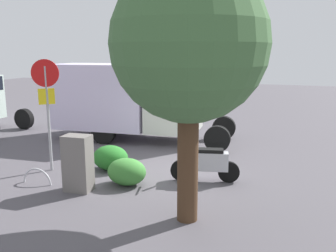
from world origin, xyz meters
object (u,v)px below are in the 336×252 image
at_px(box_truck_near, 126,98).
at_px(utility_cabinet, 78,163).
at_px(bike_rack_hoop, 38,184).
at_px(street_tree, 189,46).
at_px(motorcycle, 206,162).
at_px(stop_sign, 47,98).

height_order(box_truck_near, utility_cabinet, box_truck_near).
bearing_deg(utility_cabinet, bike_rack_hoop, -2.03).
relative_size(street_tree, utility_cabinet, 3.59).
bearing_deg(bike_rack_hoop, motorcycle, -158.82).
distance_m(box_truck_near, street_tree, 7.52).
distance_m(box_truck_near, motorcycle, 5.56).
bearing_deg(box_truck_near, street_tree, -58.70).
height_order(stop_sign, street_tree, street_tree).
distance_m(motorcycle, utility_cabinet, 3.26).
bearing_deg(motorcycle, utility_cabinet, 17.79).
bearing_deg(motorcycle, stop_sign, -5.45).
bearing_deg(utility_cabinet, street_tree, 167.50).
distance_m(utility_cabinet, bike_rack_hoop, 1.46).
bearing_deg(stop_sign, street_tree, 158.98).
relative_size(motorcycle, stop_sign, 0.57).
bearing_deg(box_truck_near, utility_cabinet, -80.83).
bearing_deg(utility_cabinet, box_truck_near, -77.41).
xyz_separation_m(box_truck_near, stop_sign, (0.43, 4.23, 0.51)).
bearing_deg(utility_cabinet, motorcycle, -149.92).
height_order(utility_cabinet, bike_rack_hoop, utility_cabinet).
xyz_separation_m(motorcycle, street_tree, (-0.14, 2.29, 2.95)).
bearing_deg(bike_rack_hoop, street_tree, 170.60).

